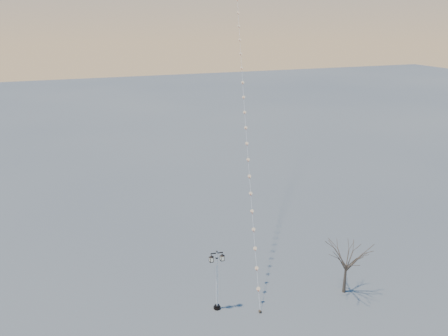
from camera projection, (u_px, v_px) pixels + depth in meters
name	position (u px, v px, depth m)	size (l,w,h in m)	color
ground	(246.00, 321.00, 34.61)	(300.00, 300.00, 0.00)	#535654
street_lamp	(217.00, 277.00, 35.23)	(1.25, 0.55, 4.92)	black
bare_tree	(347.00, 257.00, 37.30)	(2.71, 2.71, 4.50)	#483A2D
kite_train	(240.00, 17.00, 49.08)	(13.59, 40.67, 42.56)	#34281B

